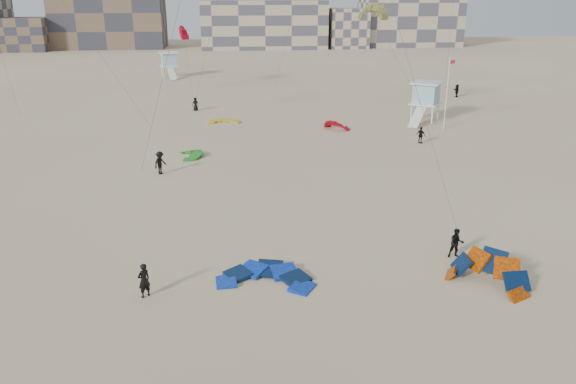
{
  "coord_description": "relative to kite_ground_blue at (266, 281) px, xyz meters",
  "views": [
    {
      "loc": [
        0.76,
        -23.22,
        14.04
      ],
      "look_at": [
        3.77,
        6.0,
        3.54
      ],
      "focal_mm": 35.0,
      "sensor_mm": 36.0,
      "label": 1
    }
  ],
  "objects": [
    {
      "name": "condo_west_b",
      "position": [
        -32.24,
        131.59,
        9.0
      ],
      "size": [
        28.0,
        14.0,
        18.0
      ],
      "primitive_type": "cube",
      "color": "brown",
      "rests_on": "ground"
    },
    {
      "name": "lifeguard_tower_far",
      "position": [
        -11.86,
        74.65,
        2.11
      ],
      "size": [
        3.6,
        6.15,
        4.25
      ],
      "rotation": [
        0.0,
        0.0,
        0.23
      ],
      "color": "white",
      "rests_on": "ground"
    },
    {
      "name": "flagpole",
      "position": [
        21.41,
        31.88,
        4.01
      ],
      "size": [
        0.62,
        0.1,
        7.63
      ],
      "color": "white",
      "rests_on": "ground"
    },
    {
      "name": "condo_mid",
      "position": [
        7.76,
        127.59,
        6.0
      ],
      "size": [
        32.0,
        16.0,
        12.0
      ],
      "primitive_type": "cube",
      "color": "tan",
      "rests_on": "ground"
    },
    {
      "name": "lifeguard_tower_near",
      "position": [
        20.61,
        35.93,
        2.22
      ],
      "size": [
        4.4,
        6.73,
        4.47
      ],
      "rotation": [
        0.0,
        0.0,
        -0.61
      ],
      "color": "white",
      "rests_on": "ground"
    },
    {
      "name": "kitesurfer_c",
      "position": [
        -7.35,
        18.88,
        0.94
      ],
      "size": [
        1.3,
        1.39,
        1.89
      ],
      "primitive_type": "imported",
      "rotation": [
        0.0,
        0.0,
        0.91
      ],
      "color": "black",
      "rests_on": "ground"
    },
    {
      "name": "kite_ground_orange",
      "position": [
        11.11,
        -1.52,
        0.0
      ],
      "size": [
        5.95,
        5.96,
        4.26
      ],
      "primitive_type": null,
      "rotation": [
        0.88,
        0.0,
        -0.81
      ],
      "color": "#F85100",
      "rests_on": "ground"
    },
    {
      "name": "kitesurfer_main",
      "position": [
        -5.95,
        -0.95,
        0.89
      ],
      "size": [
        0.77,
        0.74,
        1.78
      ],
      "primitive_type": "imported",
      "rotation": [
        0.0,
        0.0,
        3.83
      ],
      "color": "black",
      "rests_on": "ground"
    },
    {
      "name": "kitesurfer_d",
      "position": [
        16.92,
        26.22,
        0.82
      ],
      "size": [
        0.94,
        0.98,
        1.64
      ],
      "primitive_type": "imported",
      "rotation": [
        0.0,
        0.0,
        2.32
      ],
      "color": "black",
      "rests_on": "ground"
    },
    {
      "name": "ground",
      "position": [
        -2.24,
        -2.41,
        0.0
      ],
      "size": [
        320.0,
        320.0,
        0.0
      ],
      "primitive_type": "plane",
      "color": "beige",
      "rests_on": "ground"
    },
    {
      "name": "kite_ground_yellow",
      "position": [
        -2.37,
        37.67,
        0.0
      ],
      "size": [
        3.47,
        3.65,
        0.6
      ],
      "primitive_type": null,
      "rotation": [
        0.05,
        0.0,
        -0.02
      ],
      "color": "orange",
      "rests_on": "ground"
    },
    {
      "name": "kite_ground_red_far",
      "position": [
        9.81,
        33.05,
        0.0
      ],
      "size": [
        4.15,
        4.15,
        2.87
      ],
      "primitive_type": null,
      "rotation": [
        0.68,
        0.0,
        2.35
      ],
      "color": "#BD0018",
      "rests_on": "ground"
    },
    {
      "name": "kite_fly_red",
      "position": [
        -8.01,
        60.92,
        8.22
      ],
      "size": [
        4.03,
        8.59,
        8.6
      ],
      "rotation": [
        0.0,
        0.0,
        1.69
      ],
      "color": "#BD0018",
      "rests_on": "ground"
    },
    {
      "name": "kitesurfer_e",
      "position": [
        -5.87,
        44.83,
        0.81
      ],
      "size": [
        0.84,
        0.58,
        1.63
      ],
      "primitive_type": "imported",
      "rotation": [
        0.0,
        0.0,
        -0.08
      ],
      "color": "black",
      "rests_on": "ground"
    },
    {
      "name": "kitesurfer_f",
      "position": [
        30.32,
        50.78,
        0.89
      ],
      "size": [
        0.57,
        1.67,
        1.79
      ],
      "primitive_type": "imported",
      "rotation": [
        0.0,
        0.0,
        -1.59
      ],
      "color": "black",
      "rests_on": "ground"
    },
    {
      "name": "kitesurfer_b",
      "position": [
        10.75,
        1.66,
        0.86
      ],
      "size": [
        0.9,
        0.74,
        1.71
      ],
      "primitive_type": "imported",
      "rotation": [
        0.0,
        0.0,
        -0.11
      ],
      "color": "black",
      "rests_on": "ground"
    },
    {
      "name": "kite_ground_green",
      "position": [
        -5.27,
        23.94,
        0.0
      ],
      "size": [
        3.8,
        3.61,
        1.39
      ],
      "primitive_type": null,
      "rotation": [
        0.2,
        0.0,
        -1.39
      ],
      "color": "#249219",
      "rests_on": "ground"
    },
    {
      "name": "kite_ground_blue",
      "position": [
        0.0,
        0.0,
        0.0
      ],
      "size": [
        5.59,
        5.76,
        1.44
      ],
      "primitive_type": null,
      "rotation": [
        0.14,
        0.0,
        -0.25
      ],
      "color": "blue",
      "rests_on": "ground"
    },
    {
      "name": "condo_fill_right",
      "position": [
        29.76,
        125.59,
        5.0
      ],
      "size": [
        10.0,
        10.0,
        10.0
      ],
      "primitive_type": "cube",
      "color": "tan",
      "rests_on": "ground"
    },
    {
      "name": "condo_east",
      "position": [
        47.76,
        129.59,
        8.0
      ],
      "size": [
        26.0,
        14.0,
        16.0
      ],
      "primitive_type": "cube",
      "color": "tan",
      "rests_on": "ground"
    },
    {
      "name": "condo_fill_left",
      "position": [
        -52.24,
        125.59,
        4.0
      ],
      "size": [
        12.0,
        10.0,
        8.0
      ],
      "primitive_type": "cube",
      "color": "brown",
      "rests_on": "ground"
    },
    {
      "name": "kite_fly_olive",
      "position": [
        14.47,
        37.86,
        11.81
      ],
      "size": [
        6.63,
        12.62,
        12.27
      ],
      "rotation": [
        0.0,
        0.0,
        -0.73
      ],
      "color": "olive",
      "rests_on": "ground"
    }
  ]
}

